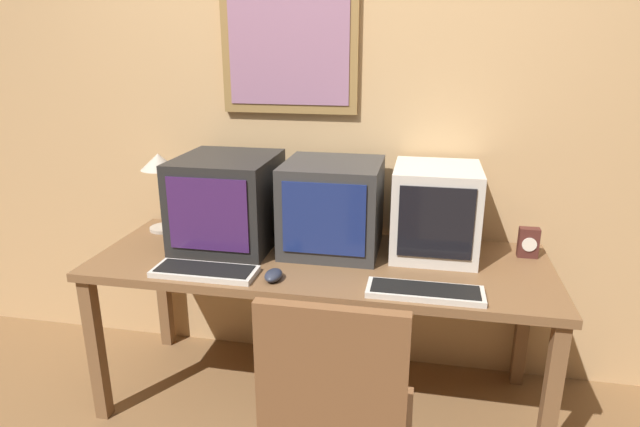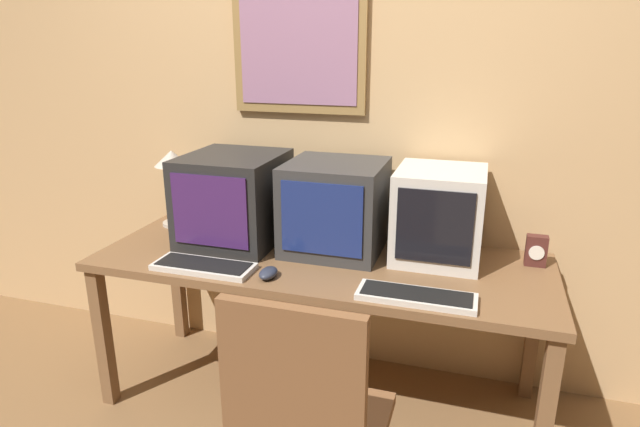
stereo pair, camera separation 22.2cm
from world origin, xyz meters
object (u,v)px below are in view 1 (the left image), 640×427
monitor_left (228,201)px  desk_clock (528,243)px  monitor_center (332,206)px  monitor_right (435,211)px  desk_lamp (159,172)px  keyboard_main (205,271)px  keyboard_side (425,292)px  mouse_near_keyboard (273,275)px

monitor_left → desk_clock: (1.31, 0.10, -0.14)m
monitor_center → monitor_right: size_ratio=1.07×
desk_clock → desk_lamp: size_ratio=0.34×
monitor_center → keyboard_main: size_ratio=1.00×
keyboard_main → desk_clock: (1.29, 0.44, 0.05)m
monitor_center → keyboard_side: (0.41, -0.39, -0.18)m
monitor_left → desk_lamp: bearing=163.6°
desk_lamp → monitor_right: bearing=-2.2°
keyboard_side → desk_lamp: 1.38m
monitor_left → keyboard_main: monitor_left is taller
monitor_left → keyboard_side: monitor_left is taller
monitor_right → keyboard_side: size_ratio=0.91×
desk_lamp → monitor_center: bearing=-5.6°
monitor_right → desk_clock: size_ratio=2.97×
monitor_center → keyboard_side: 0.60m
monitor_right → desk_clock: bearing=4.7°
desk_lamp → keyboard_main: bearing=-48.6°
keyboard_main → desk_lamp: (-0.40, 0.46, 0.28)m
monitor_center → mouse_near_keyboard: (-0.17, -0.37, -0.18)m
desk_clock → monitor_left: bearing=-175.8°
monitor_left → monitor_center: 0.47m
mouse_near_keyboard → desk_clock: (1.01, 0.44, 0.05)m
monitor_right → mouse_near_keyboard: size_ratio=3.60×
mouse_near_keyboard → desk_lamp: size_ratio=0.28×
monitor_center → keyboard_side: monitor_center is taller
monitor_right → mouse_near_keyboard: bearing=-146.1°
monitor_center → desk_clock: monitor_center is taller
monitor_right → mouse_near_keyboard: monitor_right is taller
monitor_center → keyboard_side: size_ratio=0.97×
monitor_left → monitor_center: monitor_left is taller
monitor_center → keyboard_main: (-0.45, -0.37, -0.18)m
monitor_right → desk_clock: (0.40, 0.03, -0.13)m
keyboard_main → keyboard_side: 0.86m
monitor_right → keyboard_main: 1.00m
mouse_near_keyboard → monitor_right: bearing=33.9°
monitor_left → monitor_right: size_ratio=1.20×
monitor_left → monitor_right: (0.91, 0.06, -0.01)m
monitor_left → monitor_right: monitor_left is taller
monitor_left → keyboard_side: 0.97m
keyboard_main → keyboard_side: bearing=-0.9°
monitor_center → monitor_right: (0.44, 0.03, -0.00)m
keyboard_side → desk_lamp: size_ratio=1.12×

